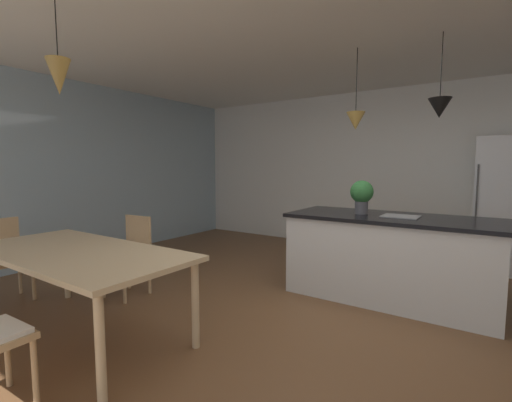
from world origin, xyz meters
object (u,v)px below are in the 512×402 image
Objects in this scene: potted_plant_on_island at (361,194)px; kitchen_island at (390,256)px; refrigerator at (503,205)px; dining_table at (76,257)px; chair_far_left at (130,253)px; chair_window_end at (5,257)px.

kitchen_island is at bearing 0.00° from potted_plant_on_island.
refrigerator reaches higher than kitchen_island.
dining_table is 3.06m from kitchen_island.
kitchen_island reaches higher than dining_table.
potted_plant_on_island is at bearing 55.11° from dining_table.
dining_table is 2.89m from potted_plant_on_island.
kitchen_island is (1.95, 2.34, -0.21)m from dining_table.
chair_far_left and chair_window_end have the same top height.
refrigerator is at bearing 54.98° from dining_table.
chair_far_left is at bearing 118.77° from dining_table.
dining_table is at bearing -129.88° from kitchen_island.
refrigerator is (3.43, 3.38, 0.43)m from chair_far_left.
refrigerator is (4.37, 4.23, 0.43)m from chair_window_end.
kitchen_island is 5.70× the size of potted_plant_on_island.
kitchen_island reaches higher than chair_far_left.
chair_window_end is 0.48× the size of refrigerator.
dining_table is at bearing -124.89° from potted_plant_on_island.
chair_window_end is at bearing -137.68° from chair_far_left.
refrigerator reaches higher than dining_table.
chair_far_left is 0.48× the size of refrigerator.
kitchen_island is at bearing 50.12° from dining_table.
kitchen_island reaches higher than chair_window_end.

